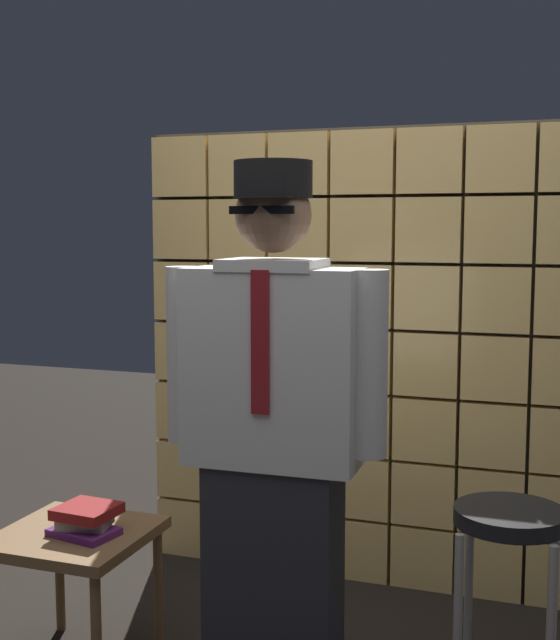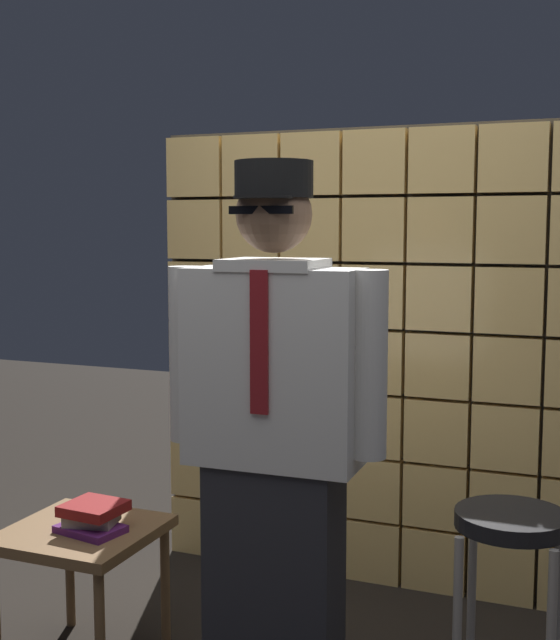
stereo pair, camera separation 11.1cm
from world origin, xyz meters
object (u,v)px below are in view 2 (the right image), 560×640
standing_person (274,441)px  side_table (82,546)px  book_stack (92,517)px  bar_stool (510,574)px

standing_person → side_table: standing_person is taller
side_table → book_stack: book_stack is taller
standing_person → book_stack: 0.84m
side_table → book_stack: (0.06, -0.01, 0.12)m
bar_stool → side_table: (-1.52, -0.04, -0.12)m
standing_person → book_stack: size_ratio=7.09×
side_table → book_stack: size_ratio=2.04×
bar_stool → side_table: 1.52m
book_stack → side_table: bearing=167.1°
bar_stool → book_stack: 1.46m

